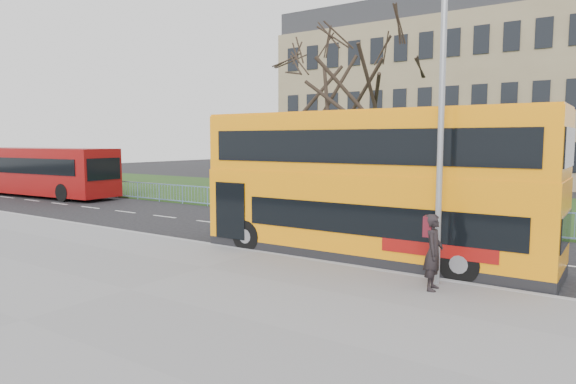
{
  "coord_description": "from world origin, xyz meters",
  "views": [
    {
      "loc": [
        10.08,
        -14.58,
        3.73
      ],
      "look_at": [
        -0.62,
        1.0,
        1.82
      ],
      "focal_mm": 32.0,
      "sensor_mm": 36.0,
      "label": 1
    }
  ],
  "objects_px": {
    "yellow_bus": "(369,182)",
    "pedestrian": "(433,252)",
    "street_lamp": "(437,118)",
    "red_bus": "(42,171)"
  },
  "relations": [
    {
      "from": "red_bus",
      "to": "pedestrian",
      "type": "distance_m",
      "value": 29.59
    },
    {
      "from": "red_bus",
      "to": "pedestrian",
      "type": "bearing_deg",
      "value": -17.25
    },
    {
      "from": "yellow_bus",
      "to": "red_bus",
      "type": "height_order",
      "value": "yellow_bus"
    },
    {
      "from": "yellow_bus",
      "to": "red_bus",
      "type": "relative_size",
      "value": 0.88
    },
    {
      "from": "red_bus",
      "to": "street_lamp",
      "type": "bearing_deg",
      "value": -16.19
    },
    {
      "from": "yellow_bus",
      "to": "pedestrian",
      "type": "height_order",
      "value": "yellow_bus"
    },
    {
      "from": "yellow_bus",
      "to": "red_bus",
      "type": "bearing_deg",
      "value": 169.73
    },
    {
      "from": "yellow_bus",
      "to": "pedestrian",
      "type": "xyz_separation_m",
      "value": [
        2.89,
        -2.43,
        -1.39
      ]
    },
    {
      "from": "pedestrian",
      "to": "street_lamp",
      "type": "relative_size",
      "value": 0.24
    },
    {
      "from": "yellow_bus",
      "to": "pedestrian",
      "type": "bearing_deg",
      "value": -40.77
    }
  ]
}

